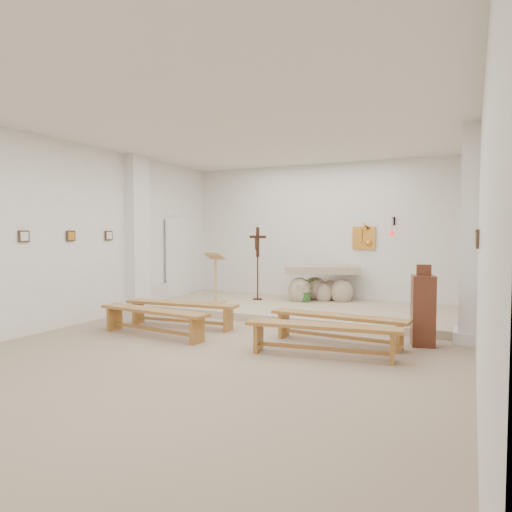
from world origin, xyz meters
The scene contains 27 objects.
ground centered at (0.00, 0.00, 0.00)m, with size 7.00×10.00×0.00m, color tan.
wall_left centered at (-3.49, 0.00, 1.75)m, with size 0.02×10.00×3.50m, color white.
wall_right centered at (3.49, 0.00, 1.75)m, with size 0.02×10.00×3.50m, color white.
wall_back centered at (0.00, 4.99, 1.75)m, with size 7.00×0.02×3.50m, color white.
ceiling centered at (0.00, 0.00, 3.49)m, with size 7.00×10.00×0.02m, color silver.
sanctuary_platform centered at (0.00, 3.50, 0.07)m, with size 6.98×3.00×0.15m, color tan.
pilaster_left centered at (-3.37, 2.00, 1.75)m, with size 0.26×0.55×3.50m, color white.
pilaster_right centered at (3.37, 2.00, 1.75)m, with size 0.26×0.55×3.50m, color white.
gold_wall_relief centered at (1.05, 4.96, 1.65)m, with size 0.55×0.04×0.55m, color gold.
sanctuary_lamp centered at (1.75, 4.71, 1.81)m, with size 0.11×0.36×0.44m.
station_frame_left_front centered at (-3.47, -0.80, 1.72)m, with size 0.03×0.20×0.20m, color #3B2A1A.
station_frame_left_mid centered at (-3.47, 0.20, 1.72)m, with size 0.03×0.20×0.20m, color #3B2A1A.
station_frame_left_rear centered at (-3.47, 1.20, 1.72)m, with size 0.03×0.20×0.20m, color #3B2A1A.
station_frame_right_front centered at (3.47, -0.80, 1.72)m, with size 0.03×0.20×0.20m, color #3B2A1A.
station_frame_right_mid centered at (3.47, 0.20, 1.72)m, with size 0.03×0.20×0.20m, color #3B2A1A.
station_frame_right_rear centered at (3.47, 1.20, 1.72)m, with size 0.03×0.20×0.20m, color #3B2A1A.
radiator_left centered at (-3.43, 2.70, 0.27)m, with size 0.10×0.85×0.52m, color silver.
radiator_right centered at (3.43, 2.70, 0.27)m, with size 0.10×0.85×0.52m, color silver.
altar centered at (0.15, 4.39, 0.50)m, with size 1.88×1.27×0.91m.
lectern centered at (-1.95, 2.98, 0.74)m, with size 0.43×0.37×1.20m.
crucifix_stand centered at (-1.28, 3.87, 1.17)m, with size 0.51×0.24×1.76m.
potted_plant centered at (-0.10, 4.05, 0.43)m, with size 0.50×0.43×0.55m, color #336127.
donation_pedestal centered at (2.74, 1.45, 0.57)m, with size 0.41×0.41×1.29m.
bench_left_front centered at (-1.51, 0.99, 0.35)m, with size 2.25×0.55×0.47m.
bench_right_front centered at (1.51, 0.99, 0.35)m, with size 2.25×0.49×0.47m.
bench_left_second centered at (-1.51, 0.14, 0.35)m, with size 2.25×0.59×0.47m.
bench_right_second centered at (1.51, 0.14, 0.35)m, with size 2.26×0.64×0.47m.
Camera 1 is at (3.42, -6.10, 1.79)m, focal length 32.00 mm.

